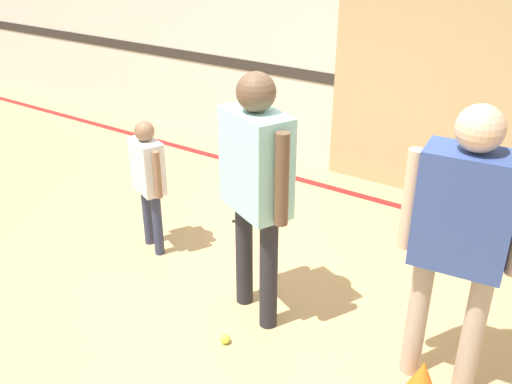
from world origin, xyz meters
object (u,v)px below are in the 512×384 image
(person_student_left, at_px, (148,173))
(racket_spare_on_floor, at_px, (271,218))
(tennis_ball_by_spare_racket, at_px, (274,213))
(tennis_ball_stray_left, at_px, (243,221))
(person_student_right, at_px, (463,225))
(tennis_ball_near_instructor, at_px, (225,339))
(training_cone, at_px, (422,379))
(person_instructor, at_px, (256,175))

(person_student_left, bearing_deg, racket_spare_on_floor, 84.04)
(racket_spare_on_floor, distance_m, tennis_ball_by_spare_racket, 0.07)
(racket_spare_on_floor, height_order, tennis_ball_stray_left, tennis_ball_stray_left)
(racket_spare_on_floor, distance_m, tennis_ball_stray_left, 0.28)
(person_student_right, bearing_deg, tennis_ball_near_instructor, 14.20)
(person_student_right, bearing_deg, racket_spare_on_floor, -36.79)
(person_student_left, bearing_deg, training_cone, 14.71)
(person_instructor, bearing_deg, tennis_ball_stray_left, 153.44)
(tennis_ball_stray_left, bearing_deg, training_cone, -28.26)
(person_instructor, bearing_deg, tennis_ball_by_spare_racket, 141.42)
(person_student_right, bearing_deg, tennis_ball_stray_left, -29.72)
(person_instructor, height_order, tennis_ball_by_spare_racket, person_instructor)
(person_student_right, distance_m, racket_spare_on_floor, 2.53)
(tennis_ball_near_instructor, bearing_deg, tennis_ball_by_spare_racket, 111.94)
(racket_spare_on_floor, distance_m, tennis_ball_near_instructor, 1.77)
(racket_spare_on_floor, bearing_deg, tennis_ball_by_spare_racket, -130.66)
(tennis_ball_near_instructor, relative_size, tennis_ball_stray_left, 1.00)
(person_student_left, xyz_separation_m, person_student_right, (2.51, -0.17, 0.38))
(racket_spare_on_floor, relative_size, training_cone, 1.96)
(person_instructor, relative_size, racket_spare_on_floor, 3.48)
(person_student_right, height_order, tennis_ball_stray_left, person_student_right)
(person_student_right, distance_m, tennis_ball_stray_left, 2.54)
(tennis_ball_by_spare_racket, bearing_deg, training_cone, -36.36)
(racket_spare_on_floor, bearing_deg, tennis_ball_near_instructor, 67.52)
(tennis_ball_near_instructor, distance_m, tennis_ball_by_spare_racket, 1.84)
(racket_spare_on_floor, bearing_deg, person_instructor, 73.11)
(tennis_ball_near_instructor, xyz_separation_m, tennis_ball_stray_left, (-0.83, 1.40, 0.00))
(person_instructor, height_order, tennis_ball_near_instructor, person_instructor)
(person_student_left, distance_m, person_student_right, 2.55)
(person_student_left, height_order, tennis_ball_stray_left, person_student_left)
(person_student_left, distance_m, tennis_ball_near_instructor, 1.54)
(tennis_ball_stray_left, bearing_deg, person_student_left, -117.72)
(person_instructor, bearing_deg, training_cone, 19.08)
(person_student_right, relative_size, training_cone, 6.84)
(tennis_ball_near_instructor, bearing_deg, person_student_right, 20.18)
(person_student_right, xyz_separation_m, tennis_ball_by_spare_racket, (-1.96, 1.23, -1.06))
(person_instructor, xyz_separation_m, training_cone, (1.26, -0.11, -0.96))
(person_student_left, height_order, training_cone, person_student_left)
(racket_spare_on_floor, bearing_deg, tennis_ball_stray_left, 12.73)
(person_student_right, distance_m, tennis_ball_near_instructor, 1.73)
(person_student_left, xyz_separation_m, tennis_ball_stray_left, (0.40, 0.76, -0.68))
(tennis_ball_by_spare_racket, bearing_deg, racket_spare_on_floor, -85.60)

